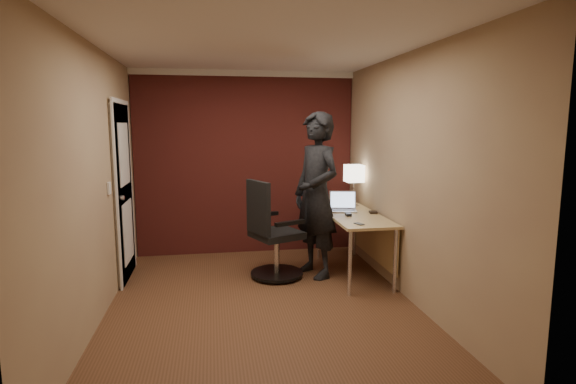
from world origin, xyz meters
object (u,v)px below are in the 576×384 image
(desk, at_px, (359,224))
(mouse, at_px, (348,214))
(desk_lamp, at_px, (354,174))
(office_chair, at_px, (271,236))
(wallet, at_px, (373,212))
(person, at_px, (316,195))
(laptop, at_px, (343,205))
(phone, at_px, (359,224))

(desk, height_order, mouse, mouse)
(desk_lamp, xyz_separation_m, office_chair, (-1.16, -0.55, -0.65))
(mouse, bearing_deg, office_chair, 178.48)
(wallet, relative_size, person, 0.06)
(laptop, xyz_separation_m, wallet, (0.31, -0.23, -0.05))
(office_chair, xyz_separation_m, person, (0.54, 0.03, 0.46))
(desk_lamp, distance_m, mouse, 0.80)
(desk_lamp, relative_size, wallet, 4.86)
(laptop, distance_m, office_chair, 1.00)
(desk, xyz_separation_m, phone, (-0.19, -0.56, 0.13))
(wallet, bearing_deg, desk, -179.39)
(laptop, relative_size, person, 0.20)
(desk_lamp, height_order, phone, desk_lamp)
(person, bearing_deg, desk, 65.18)
(mouse, relative_size, wallet, 0.91)
(desk_lamp, height_order, wallet, desk_lamp)
(desk, height_order, laptop, laptop)
(wallet, bearing_deg, person, 179.09)
(phone, bearing_deg, mouse, 66.08)
(wallet, bearing_deg, mouse, -162.70)
(laptop, xyz_separation_m, office_chair, (-0.93, -0.25, -0.29))
(desk_lamp, relative_size, person, 0.28)
(phone, bearing_deg, desk, 50.15)
(office_chair, bearing_deg, person, 3.06)
(desk_lamp, relative_size, mouse, 5.35)
(desk, relative_size, person, 0.78)
(desk, bearing_deg, phone, -108.69)
(laptop, relative_size, office_chair, 0.34)
(mouse, distance_m, person, 0.43)
(phone, distance_m, office_chair, 1.05)
(desk_lamp, bearing_deg, wallet, -81.72)
(desk_lamp, relative_size, phone, 4.65)
(desk, distance_m, laptop, 0.33)
(laptop, xyz_separation_m, person, (-0.39, -0.22, 0.17))
(mouse, distance_m, wallet, 0.36)
(desk_lamp, xyz_separation_m, phone, (-0.29, -1.09, -0.41))
(phone, height_order, wallet, wallet)
(laptop, height_order, wallet, laptop)
(desk, distance_m, person, 0.64)
(desk_lamp, bearing_deg, mouse, -112.64)
(laptop, height_order, phone, laptop)
(laptop, distance_m, mouse, 0.35)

